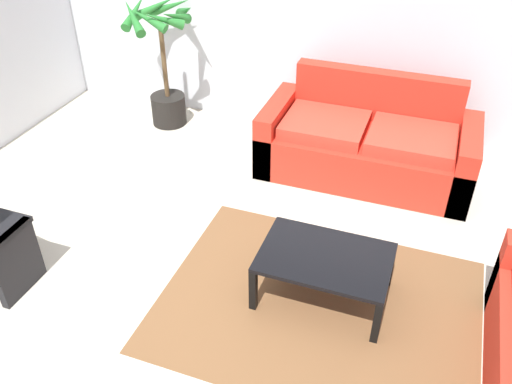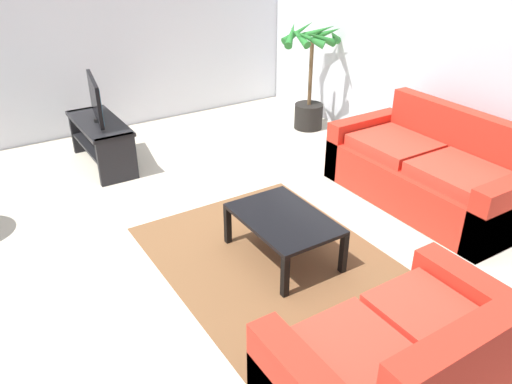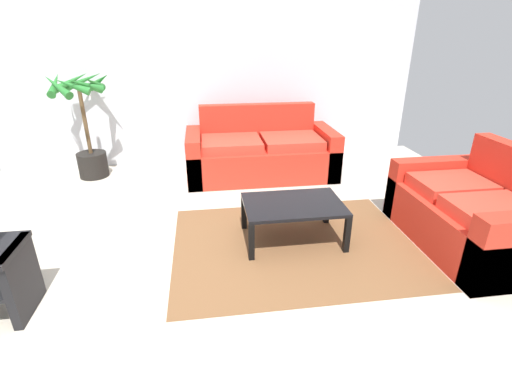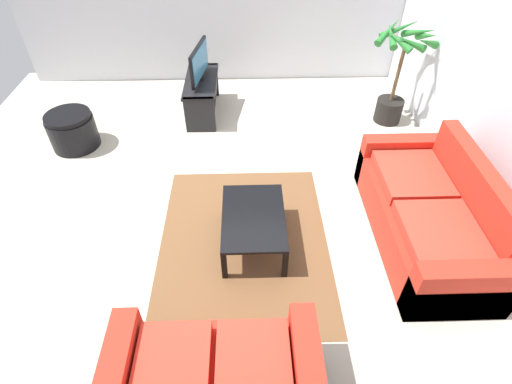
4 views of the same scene
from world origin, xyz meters
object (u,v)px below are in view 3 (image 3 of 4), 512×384
at_px(couch_loveseat, 473,215).
at_px(couch_main, 261,154).
at_px(coffee_table, 293,208).
at_px(potted_palm, 86,130).

bearing_deg(couch_loveseat, couch_main, 128.38).
bearing_deg(couch_loveseat, coffee_table, 169.08).
xyz_separation_m(couch_loveseat, coffee_table, (-1.59, 0.31, 0.03)).
bearing_deg(coffee_table, potted_palm, 138.57).
relative_size(coffee_table, potted_palm, 0.66).
distance_m(couch_loveseat, potted_palm, 4.51).
xyz_separation_m(couch_main, couch_loveseat, (1.62, -2.04, -0.00)).
height_order(couch_main, coffee_table, couch_main).
bearing_deg(coffee_table, couch_main, 90.96).
distance_m(couch_main, couch_loveseat, 2.61).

